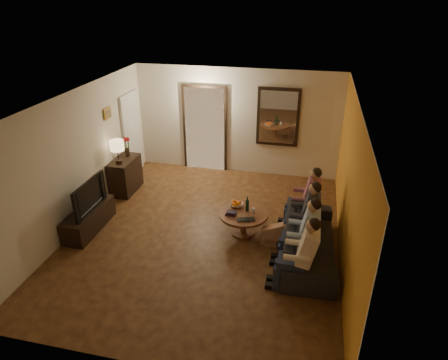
% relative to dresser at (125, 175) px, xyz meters
% --- Properties ---
extents(floor, '(5.00, 6.00, 0.01)m').
position_rel_dresser_xyz_m(floor, '(2.25, -1.35, -0.39)').
color(floor, '#3F1D11').
rests_on(floor, ground).
extents(ceiling, '(5.00, 6.00, 0.01)m').
position_rel_dresser_xyz_m(ceiling, '(2.25, -1.35, 2.21)').
color(ceiling, white).
rests_on(ceiling, back_wall).
extents(back_wall, '(5.00, 0.02, 2.60)m').
position_rel_dresser_xyz_m(back_wall, '(2.25, 1.65, 0.91)').
color(back_wall, beige).
rests_on(back_wall, floor).
extents(front_wall, '(5.00, 0.02, 2.60)m').
position_rel_dresser_xyz_m(front_wall, '(2.25, -4.35, 0.91)').
color(front_wall, beige).
rests_on(front_wall, floor).
extents(left_wall, '(0.02, 6.00, 2.60)m').
position_rel_dresser_xyz_m(left_wall, '(-0.25, -1.35, 0.91)').
color(left_wall, beige).
rests_on(left_wall, floor).
extents(right_wall, '(0.02, 6.00, 2.60)m').
position_rel_dresser_xyz_m(right_wall, '(4.75, -1.35, 0.91)').
color(right_wall, beige).
rests_on(right_wall, floor).
extents(orange_accent, '(0.01, 6.00, 2.60)m').
position_rel_dresser_xyz_m(orange_accent, '(4.74, -1.35, 0.91)').
color(orange_accent, orange).
rests_on(orange_accent, right_wall).
extents(kitchen_doorway, '(1.00, 0.06, 2.10)m').
position_rel_dresser_xyz_m(kitchen_doorway, '(1.45, 1.63, 0.66)').
color(kitchen_doorway, '#FFE0A5').
rests_on(kitchen_doorway, floor).
extents(door_trim, '(1.12, 0.04, 2.22)m').
position_rel_dresser_xyz_m(door_trim, '(1.45, 1.62, 0.66)').
color(door_trim, black).
rests_on(door_trim, floor).
extents(fridge_glimpse, '(0.45, 0.03, 1.70)m').
position_rel_dresser_xyz_m(fridge_glimpse, '(1.70, 1.64, 0.51)').
color(fridge_glimpse, silver).
rests_on(fridge_glimpse, floor).
extents(mirror_frame, '(1.00, 0.05, 1.40)m').
position_rel_dresser_xyz_m(mirror_frame, '(3.25, 1.61, 1.11)').
color(mirror_frame, black).
rests_on(mirror_frame, back_wall).
extents(mirror_glass, '(0.86, 0.02, 1.26)m').
position_rel_dresser_xyz_m(mirror_glass, '(3.25, 1.58, 1.11)').
color(mirror_glass, white).
rests_on(mirror_glass, back_wall).
extents(white_door, '(0.06, 0.85, 2.04)m').
position_rel_dresser_xyz_m(white_door, '(-0.21, 0.95, 0.63)').
color(white_door, white).
rests_on(white_door, floor).
extents(framed_art, '(0.03, 0.28, 0.24)m').
position_rel_dresser_xyz_m(framed_art, '(-0.22, -0.05, 1.46)').
color(framed_art, '#B28C33').
rests_on(framed_art, left_wall).
extents(art_canvas, '(0.01, 0.22, 0.18)m').
position_rel_dresser_xyz_m(art_canvas, '(-0.21, -0.05, 1.46)').
color(art_canvas, brown).
rests_on(art_canvas, left_wall).
extents(dresser, '(0.45, 0.88, 0.78)m').
position_rel_dresser_xyz_m(dresser, '(0.00, 0.00, 0.00)').
color(dresser, black).
rests_on(dresser, floor).
extents(table_lamp, '(0.30, 0.30, 0.54)m').
position_rel_dresser_xyz_m(table_lamp, '(0.00, -0.22, 0.66)').
color(table_lamp, beige).
rests_on(table_lamp, dresser).
extents(flower_vase, '(0.14, 0.14, 0.44)m').
position_rel_dresser_xyz_m(flower_vase, '(0.00, 0.22, 0.61)').
color(flower_vase, '#AB1212').
rests_on(flower_vase, dresser).
extents(tv_stand, '(0.45, 1.32, 0.44)m').
position_rel_dresser_xyz_m(tv_stand, '(0.00, -1.66, -0.17)').
color(tv_stand, black).
rests_on(tv_stand, floor).
extents(tv, '(1.07, 0.14, 0.61)m').
position_rel_dresser_xyz_m(tv, '(0.00, -1.66, 0.35)').
color(tv, black).
rests_on(tv, tv_stand).
extents(sofa, '(2.22, 0.94, 0.64)m').
position_rel_dresser_xyz_m(sofa, '(4.19, -1.59, -0.07)').
color(sofa, black).
rests_on(sofa, floor).
extents(person_a, '(0.60, 0.40, 1.20)m').
position_rel_dresser_xyz_m(person_a, '(4.09, -2.49, 0.21)').
color(person_a, tan).
rests_on(person_a, sofa).
extents(person_b, '(0.60, 0.40, 1.20)m').
position_rel_dresser_xyz_m(person_b, '(4.09, -1.89, 0.21)').
color(person_b, tan).
rests_on(person_b, sofa).
extents(person_c, '(0.60, 0.40, 1.20)m').
position_rel_dresser_xyz_m(person_c, '(4.09, -1.29, 0.21)').
color(person_c, tan).
rests_on(person_c, sofa).
extents(person_d, '(0.60, 0.40, 1.20)m').
position_rel_dresser_xyz_m(person_d, '(4.09, -0.69, 0.21)').
color(person_d, tan).
rests_on(person_d, sofa).
extents(dog, '(0.58, 0.28, 0.56)m').
position_rel_dresser_xyz_m(dog, '(3.58, -1.40, -0.11)').
color(dog, '#A56B4C').
rests_on(dog, floor).
extents(coffee_table, '(1.16, 1.16, 0.45)m').
position_rel_dresser_xyz_m(coffee_table, '(2.95, -1.15, -0.17)').
color(coffee_table, brown).
rests_on(coffee_table, floor).
extents(bowl, '(0.26, 0.26, 0.06)m').
position_rel_dresser_xyz_m(bowl, '(2.77, -0.93, 0.09)').
color(bowl, white).
rests_on(bowl, coffee_table).
extents(oranges, '(0.20, 0.20, 0.08)m').
position_rel_dresser_xyz_m(oranges, '(2.77, -0.93, 0.16)').
color(oranges, orange).
rests_on(oranges, bowl).
extents(wine_bottle, '(0.07, 0.07, 0.31)m').
position_rel_dresser_xyz_m(wine_bottle, '(3.00, -1.05, 0.21)').
color(wine_bottle, black).
rests_on(wine_bottle, coffee_table).
extents(wine_glass, '(0.06, 0.06, 0.10)m').
position_rel_dresser_xyz_m(wine_glass, '(3.13, -1.10, 0.11)').
color(wine_glass, silver).
rests_on(wine_glass, coffee_table).
extents(book_stack, '(0.20, 0.15, 0.07)m').
position_rel_dresser_xyz_m(book_stack, '(2.73, -1.25, 0.09)').
color(book_stack, black).
rests_on(book_stack, coffee_table).
extents(laptop, '(0.38, 0.31, 0.03)m').
position_rel_dresser_xyz_m(laptop, '(3.05, -1.43, 0.07)').
color(laptop, black).
rests_on(laptop, coffee_table).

